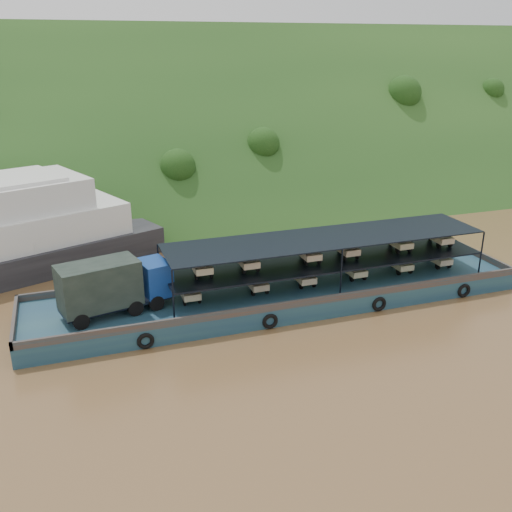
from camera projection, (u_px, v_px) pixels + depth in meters
name	position (u px, v px, depth m)	size (l,w,h in m)	color
ground	(297.00, 310.00, 39.52)	(160.00, 160.00, 0.00)	brown
hillside	(185.00, 192.00, 71.43)	(140.00, 28.00, 28.00)	#163814
cargo_barge	(265.00, 290.00, 39.87)	(35.00, 7.18, 4.75)	#152F4A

